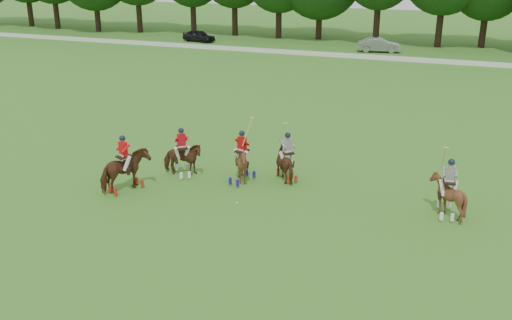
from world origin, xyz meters
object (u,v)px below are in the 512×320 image
(car_left, at_px, (199,36))
(polo_red_c, at_px, (242,164))
(car_mid, at_px, (379,45))
(polo_red_b, at_px, (182,159))
(polo_stripe_b, at_px, (447,196))
(polo_stripe_a, at_px, (287,163))
(polo_red_a, at_px, (125,171))
(polo_ball, at_px, (237,203))

(car_left, relative_size, polo_red_c, 1.34)
(car_mid, height_order, polo_red_c, polo_red_c)
(polo_red_b, height_order, polo_stripe_b, polo_stripe_b)
(polo_red_b, bearing_deg, polo_stripe_b, -0.88)
(polo_red_c, xyz_separation_m, polo_stripe_a, (1.77, 1.00, -0.08))
(polo_red_a, relative_size, polo_stripe_b, 0.86)
(polo_stripe_b, bearing_deg, polo_red_a, -169.96)
(polo_red_c, height_order, polo_stripe_a, polo_red_c)
(car_mid, xyz_separation_m, polo_red_c, (0.12, -37.61, 0.16))
(car_left, bearing_deg, car_mid, -78.21)
(car_left, distance_m, polo_stripe_b, 47.97)
(polo_red_c, bearing_deg, polo_stripe_b, -2.58)
(car_mid, xyz_separation_m, polo_stripe_b, (8.81, -38.00, 0.14))
(car_left, height_order, polo_stripe_b, polo_stripe_b)
(polo_red_b, bearing_deg, polo_stripe_a, 14.67)
(polo_red_c, distance_m, polo_stripe_a, 2.03)
(polo_red_c, bearing_deg, car_left, 118.71)
(polo_red_a, bearing_deg, polo_red_b, 59.94)
(polo_ball, bearing_deg, polo_stripe_a, 71.57)
(car_left, bearing_deg, polo_red_c, -139.50)
(polo_red_c, relative_size, polo_stripe_a, 1.06)
(polo_red_a, relative_size, polo_stripe_a, 0.90)
(car_mid, distance_m, polo_red_a, 40.51)
(polo_ball, bearing_deg, polo_red_b, 149.58)
(polo_stripe_b, relative_size, polo_ball, 32.03)
(polo_red_a, bearing_deg, polo_stripe_b, 10.04)
(polo_red_b, distance_m, polo_red_c, 2.86)
(polo_red_a, xyz_separation_m, polo_stripe_b, (12.97, 2.30, -0.08))
(polo_stripe_b, height_order, polo_ball, polo_stripe_b)
(polo_red_c, bearing_deg, polo_red_b, -175.71)
(car_mid, relative_size, polo_red_b, 1.89)
(polo_stripe_a, height_order, polo_ball, polo_stripe_a)
(polo_red_b, bearing_deg, polo_ball, -30.42)
(polo_red_a, distance_m, polo_red_b, 2.86)
(car_left, height_order, polo_red_b, polo_red_b)
(polo_stripe_a, xyz_separation_m, polo_stripe_b, (6.92, -1.39, 0.05))
(car_mid, height_order, polo_ball, car_mid)
(polo_red_b, distance_m, polo_stripe_a, 4.78)
(car_left, xyz_separation_m, polo_red_a, (16.31, -40.30, 0.25))
(polo_stripe_a, distance_m, polo_ball, 3.54)
(car_mid, relative_size, polo_stripe_b, 1.49)
(car_left, relative_size, polo_red_a, 1.57)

